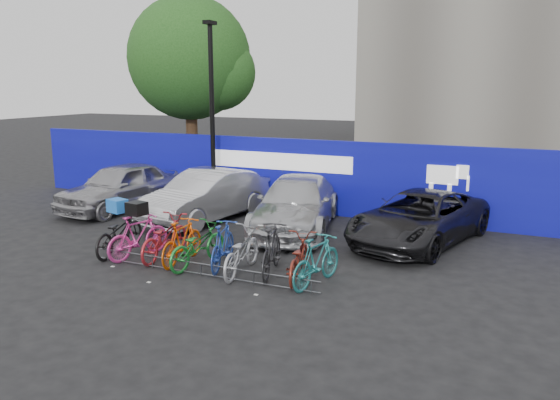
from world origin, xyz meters
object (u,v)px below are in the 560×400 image
Objects in this scene: bike_1 at (138,236)px; bike_6 at (241,251)px; bike_3 at (182,241)px; bike_4 at (198,245)px; tree at (195,61)px; bike_rack at (201,269)px; car_2 at (296,204)px; bike_9 at (317,261)px; car_0 at (121,186)px; lamppost at (212,111)px; bike_2 at (164,238)px; car_3 at (419,218)px; car_1 at (207,196)px; bike_8 at (298,258)px; bike_0 at (119,233)px; bike_7 at (271,250)px; bike_5 at (223,245)px.

bike_6 is at bearing -165.15° from bike_1.
bike_3 reaches higher than bike_4.
bike_rack is (6.77, -10.66, -4.91)m from tree.
car_2 is 2.86× the size of bike_9.
car_0 reaches higher than bike_1.
lamppost is at bearing -55.04° from bike_4.
car_2 is at bearing -119.33° from bike_2.
bike_3 is at bearing -30.65° from car_0.
car_2 is (3.61, -1.46, -2.53)m from lamppost.
car_3 is (3.51, -0.02, -0.06)m from car_2.
car_0 reaches higher than bike_3.
bike_rack is at bearing -179.12° from bike_1.
car_3 is 2.50× the size of bike_2.
bike_3 is (2.33, -5.41, -2.74)m from lamppost.
car_0 reaches higher than car_3.
bike_3 is at bearing -119.80° from car_2.
car_1 is 3.90m from bike_1.
lamppost is 3.38× the size of bike_8.
car_1 is at bearing -55.77° from tree.
car_2 is at bearing -91.06° from bike_6.
car_2 reaches higher than bike_0.
bike_3 is at bearing -124.70° from car_3.
tree is 13.61m from bike_7.
car_0 is 2.37× the size of bike_6.
bike_4 is at bearing 127.13° from bike_rack.
bike_1 and bike_5 have the same top height.
car_1 is at bearing -68.98° from bike_1.
lamppost is 6.19m from bike_2.
bike_rack is at bearing -107.05° from car_2.
bike_3 is at bearing -9.33° from bike_7.
bike_0 reaches higher than bike_rack.
bike_0 is 1.03× the size of bike_2.
bike_8 reaches higher than bike_rack.
bike_8 is at bearing -10.18° from bike_9.
car_1 is (0.70, -1.62, -2.50)m from lamppost.
car_1 is 3.79m from bike_2.
bike_1 is at bearing 164.22° from bike_0.
bike_9 is (9.29, -10.15, -4.53)m from tree.
bike_4 is (-0.83, -3.99, -0.24)m from car_2.
bike_rack is 2.17m from bike_8.
car_1 is at bearing -55.66° from bike_6.
car_0 reaches higher than bike_4.
lamppost is 1.30× the size of car_1.
bike_8 is (-1.90, -3.81, -0.21)m from car_3.
bike_rack is 0.96m from bike_6.
lamppost reaches higher than bike_4.
bike_7 is at bearing -20.23° from car_0.
car_2 is 4.16m from bike_8.
bike_9 is (1.78, -0.01, 0.03)m from bike_6.
bike_5 is 1.00× the size of bike_9.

